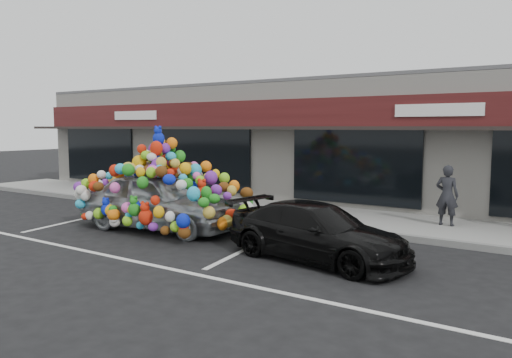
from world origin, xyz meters
The scene contains 10 objects.
ground centered at (0.00, 0.00, 0.00)m, with size 90.00×90.00×0.00m, color black.
shop_building centered at (0.00, 8.44, 2.16)m, with size 24.00×7.20×4.31m.
sidewalk centered at (0.00, 4.00, 0.07)m, with size 26.00×3.00×0.15m, color gray.
kerb centered at (0.00, 2.50, 0.07)m, with size 26.00×0.18×0.16m, color slate.
parking_stripe_left centered at (-3.20, 0.20, 0.00)m, with size 0.12×4.40×0.01m, color silver.
parking_stripe_mid centered at (2.80, 0.20, 0.00)m, with size 0.12×4.40×0.01m, color silver.
lane_line centered at (2.00, -2.30, 0.00)m, with size 14.00×0.12×0.01m, color silver.
toy_car centered at (-0.24, 0.28, 0.94)m, with size 3.22×4.89×2.77m.
black_sedan centered at (4.56, -0.18, 0.57)m, with size 3.96×1.61×1.15m, color black.
pedestrian_a centered at (6.07, 4.21, 0.93)m, with size 0.57×0.38×1.57m, color #222328.
Camera 1 is at (8.99, -9.09, 2.69)m, focal length 35.00 mm.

